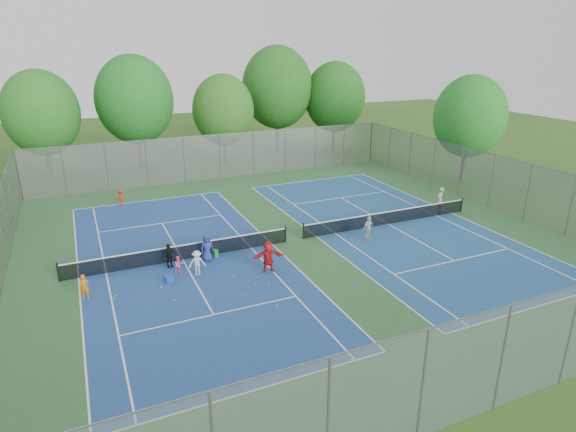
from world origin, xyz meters
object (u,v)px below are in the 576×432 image
(net_right, at_px, (388,218))
(ball_hopper, at_px, (215,254))
(ball_crate, at_px, (169,279))
(instructor, at_px, (440,200))
(net_left, at_px, (182,253))

(net_right, xyz_separation_m, ball_hopper, (-12.19, -0.40, -0.22))
(ball_crate, distance_m, instructor, 20.18)
(net_right, height_order, ball_hopper, net_right)
(ball_hopper, xyz_separation_m, instructor, (16.93, 0.90, 0.71))
(net_left, bearing_deg, instructor, 1.53)
(ball_crate, height_order, ball_hopper, ball_hopper)
(net_left, xyz_separation_m, ball_crate, (-1.22, -2.39, -0.29))
(ball_crate, bearing_deg, ball_hopper, 33.31)
(net_right, bearing_deg, net_left, 180.00)
(net_right, bearing_deg, ball_hopper, -178.13)
(net_left, distance_m, ball_hopper, 1.86)
(net_left, height_order, ball_crate, net_left)
(ball_crate, height_order, instructor, instructor)
(net_left, xyz_separation_m, net_right, (14.00, 0.00, 0.00))
(net_left, bearing_deg, ball_hopper, -12.43)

